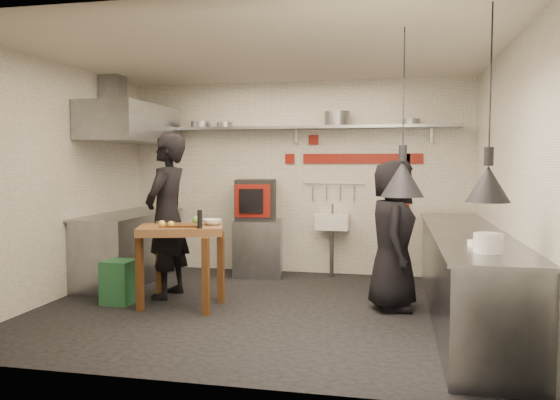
% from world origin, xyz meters
% --- Properties ---
extents(floor, '(5.00, 5.00, 0.00)m').
position_xyz_m(floor, '(0.00, 0.00, 0.00)').
color(floor, black).
rests_on(floor, ground).
extents(ceiling, '(5.00, 5.00, 0.00)m').
position_xyz_m(ceiling, '(0.00, 0.00, 2.80)').
color(ceiling, beige).
rests_on(ceiling, floor).
extents(wall_back, '(5.00, 0.04, 2.80)m').
position_xyz_m(wall_back, '(0.00, 2.10, 1.40)').
color(wall_back, silver).
rests_on(wall_back, floor).
extents(wall_front, '(5.00, 0.04, 2.80)m').
position_xyz_m(wall_front, '(0.00, -2.10, 1.40)').
color(wall_front, silver).
rests_on(wall_front, floor).
extents(wall_left, '(0.04, 4.20, 2.80)m').
position_xyz_m(wall_left, '(-2.50, 0.00, 1.40)').
color(wall_left, silver).
rests_on(wall_left, floor).
extents(wall_right, '(0.04, 4.20, 2.80)m').
position_xyz_m(wall_right, '(2.50, 0.00, 1.40)').
color(wall_right, silver).
rests_on(wall_right, floor).
extents(red_band_horiz, '(1.70, 0.02, 0.14)m').
position_xyz_m(red_band_horiz, '(0.95, 2.08, 1.68)').
color(red_band_horiz, maroon).
rests_on(red_band_horiz, wall_back).
extents(red_band_vert, '(0.14, 0.02, 1.10)m').
position_xyz_m(red_band_vert, '(1.55, 2.08, 1.20)').
color(red_band_vert, maroon).
rests_on(red_band_vert, wall_back).
extents(red_tile_a, '(0.14, 0.02, 0.14)m').
position_xyz_m(red_tile_a, '(0.25, 2.08, 1.95)').
color(red_tile_a, maroon).
rests_on(red_tile_a, wall_back).
extents(red_tile_b, '(0.14, 0.02, 0.14)m').
position_xyz_m(red_tile_b, '(-0.10, 2.08, 1.68)').
color(red_tile_b, maroon).
rests_on(red_tile_b, wall_back).
extents(back_shelf, '(4.60, 0.34, 0.04)m').
position_xyz_m(back_shelf, '(0.00, 1.92, 2.12)').
color(back_shelf, slate).
rests_on(back_shelf, wall_back).
extents(shelf_bracket_left, '(0.04, 0.06, 0.24)m').
position_xyz_m(shelf_bracket_left, '(-1.90, 2.07, 2.02)').
color(shelf_bracket_left, slate).
rests_on(shelf_bracket_left, wall_back).
extents(shelf_bracket_mid, '(0.04, 0.06, 0.24)m').
position_xyz_m(shelf_bracket_mid, '(0.00, 2.07, 2.02)').
color(shelf_bracket_mid, slate).
rests_on(shelf_bracket_mid, wall_back).
extents(shelf_bracket_right, '(0.04, 0.06, 0.24)m').
position_xyz_m(shelf_bracket_right, '(1.90, 2.07, 2.02)').
color(shelf_bracket_right, slate).
rests_on(shelf_bracket_right, wall_back).
extents(pan_far_left, '(0.30, 0.30, 0.09)m').
position_xyz_m(pan_far_left, '(-1.42, 1.92, 2.19)').
color(pan_far_left, slate).
rests_on(pan_far_left, back_shelf).
extents(pan_mid_left, '(0.28, 0.28, 0.07)m').
position_xyz_m(pan_mid_left, '(-1.05, 1.92, 2.18)').
color(pan_mid_left, slate).
rests_on(pan_mid_left, back_shelf).
extents(stock_pot, '(0.42, 0.42, 0.20)m').
position_xyz_m(stock_pot, '(0.61, 1.92, 2.24)').
color(stock_pot, slate).
rests_on(stock_pot, back_shelf).
extents(pan_right, '(0.32, 0.32, 0.08)m').
position_xyz_m(pan_right, '(1.61, 1.92, 2.18)').
color(pan_right, slate).
rests_on(pan_right, back_shelf).
extents(oven_stand, '(0.76, 0.71, 0.80)m').
position_xyz_m(oven_stand, '(-0.50, 1.75, 0.40)').
color(oven_stand, slate).
rests_on(oven_stand, floor).
extents(combi_oven, '(0.63, 0.60, 0.58)m').
position_xyz_m(combi_oven, '(-0.54, 1.79, 1.09)').
color(combi_oven, black).
rests_on(combi_oven, oven_stand).
extents(oven_door, '(0.49, 0.11, 0.46)m').
position_xyz_m(oven_door, '(-0.52, 1.53, 1.09)').
color(oven_door, maroon).
rests_on(oven_door, combi_oven).
extents(oven_glass, '(0.33, 0.07, 0.34)m').
position_xyz_m(oven_glass, '(-0.53, 1.49, 1.09)').
color(oven_glass, black).
rests_on(oven_glass, oven_door).
extents(hand_sink, '(0.46, 0.34, 0.22)m').
position_xyz_m(hand_sink, '(0.55, 1.92, 0.78)').
color(hand_sink, silver).
rests_on(hand_sink, wall_back).
extents(sink_tap, '(0.03, 0.03, 0.14)m').
position_xyz_m(sink_tap, '(0.55, 1.92, 0.96)').
color(sink_tap, slate).
rests_on(sink_tap, hand_sink).
extents(sink_drain, '(0.06, 0.06, 0.66)m').
position_xyz_m(sink_drain, '(0.55, 1.88, 0.34)').
color(sink_drain, slate).
rests_on(sink_drain, floor).
extents(utensil_rail, '(0.90, 0.02, 0.02)m').
position_xyz_m(utensil_rail, '(0.55, 2.06, 1.32)').
color(utensil_rail, slate).
rests_on(utensil_rail, wall_back).
extents(counter_right, '(0.70, 3.80, 0.90)m').
position_xyz_m(counter_right, '(2.15, 0.00, 0.45)').
color(counter_right, slate).
rests_on(counter_right, floor).
extents(counter_right_top, '(0.76, 3.90, 0.03)m').
position_xyz_m(counter_right_top, '(2.15, 0.00, 0.92)').
color(counter_right_top, slate).
rests_on(counter_right_top, counter_right).
extents(plate_stack, '(0.28, 0.28, 0.15)m').
position_xyz_m(plate_stack, '(2.12, -1.40, 1.01)').
color(plate_stack, silver).
rests_on(plate_stack, counter_right_top).
extents(small_bowl_right, '(0.22, 0.22, 0.05)m').
position_xyz_m(small_bowl_right, '(2.10, -1.07, 0.96)').
color(small_bowl_right, silver).
rests_on(small_bowl_right, counter_right_top).
extents(counter_left, '(0.70, 1.90, 0.90)m').
position_xyz_m(counter_left, '(-2.15, 1.05, 0.45)').
color(counter_left, slate).
rests_on(counter_left, floor).
extents(counter_left_top, '(0.76, 2.00, 0.03)m').
position_xyz_m(counter_left_top, '(-2.15, 1.05, 0.92)').
color(counter_left_top, slate).
rests_on(counter_left_top, counter_left).
extents(extractor_hood, '(0.78, 1.60, 0.50)m').
position_xyz_m(extractor_hood, '(-2.10, 1.05, 2.15)').
color(extractor_hood, slate).
rests_on(extractor_hood, ceiling).
extents(hood_duct, '(0.28, 0.28, 0.50)m').
position_xyz_m(hood_duct, '(-2.35, 1.05, 2.55)').
color(hood_duct, slate).
rests_on(hood_duct, ceiling).
extents(green_bin, '(0.35, 0.35, 0.50)m').
position_xyz_m(green_bin, '(-1.69, -0.10, 0.25)').
color(green_bin, '#225C36').
rests_on(green_bin, floor).
extents(prep_table, '(1.07, 0.89, 0.92)m').
position_xyz_m(prep_table, '(-0.92, -0.10, 0.46)').
color(prep_table, brown).
rests_on(prep_table, floor).
extents(cutting_board, '(0.41, 0.32, 0.02)m').
position_xyz_m(cutting_board, '(-0.86, -0.17, 0.93)').
color(cutting_board, '#502C14').
rests_on(cutting_board, prep_table).
extents(pepper_mill, '(0.07, 0.07, 0.20)m').
position_xyz_m(pepper_mill, '(-0.63, -0.30, 1.02)').
color(pepper_mill, black).
rests_on(pepper_mill, prep_table).
extents(lemon_a, '(0.09, 0.09, 0.08)m').
position_xyz_m(lemon_a, '(-1.06, -0.31, 0.96)').
color(lemon_a, gold).
rests_on(lemon_a, prep_table).
extents(lemon_b, '(0.08, 0.08, 0.07)m').
position_xyz_m(lemon_b, '(-0.96, -0.29, 0.96)').
color(lemon_b, gold).
rests_on(lemon_b, prep_table).
extents(veg_ball, '(0.12, 0.12, 0.10)m').
position_xyz_m(veg_ball, '(-0.79, 0.04, 0.97)').
color(veg_ball, '#60973A').
rests_on(veg_ball, prep_table).
extents(steel_tray, '(0.23, 0.20, 0.03)m').
position_xyz_m(steel_tray, '(-1.16, 0.03, 0.94)').
color(steel_tray, slate).
rests_on(steel_tray, prep_table).
extents(bowl, '(0.27, 0.27, 0.07)m').
position_xyz_m(bowl, '(-0.60, 0.04, 0.95)').
color(bowl, silver).
rests_on(bowl, prep_table).
extents(heat_lamp_near, '(0.39, 0.39, 1.48)m').
position_xyz_m(heat_lamp_near, '(1.48, -0.87, 2.06)').
color(heat_lamp_near, black).
rests_on(heat_lamp_near, ceiling).
extents(heat_lamp_far, '(0.42, 0.42, 1.47)m').
position_xyz_m(heat_lamp_far, '(2.09, -1.51, 2.07)').
color(heat_lamp_far, black).
rests_on(heat_lamp_far, ceiling).
extents(chef_left, '(0.53, 0.75, 1.97)m').
position_xyz_m(chef_left, '(-1.27, 0.30, 0.98)').
color(chef_left, black).
rests_on(chef_left, floor).
extents(chef_right, '(0.56, 0.83, 1.65)m').
position_xyz_m(chef_right, '(1.40, 0.29, 0.83)').
color(chef_right, black).
rests_on(chef_right, floor).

